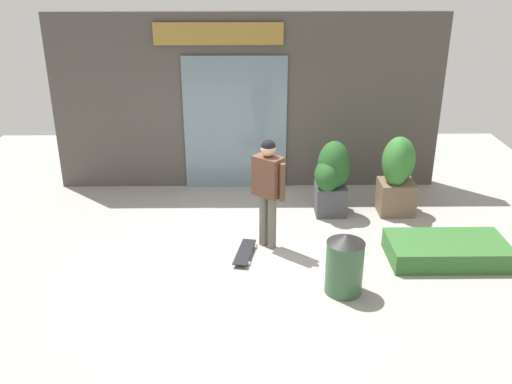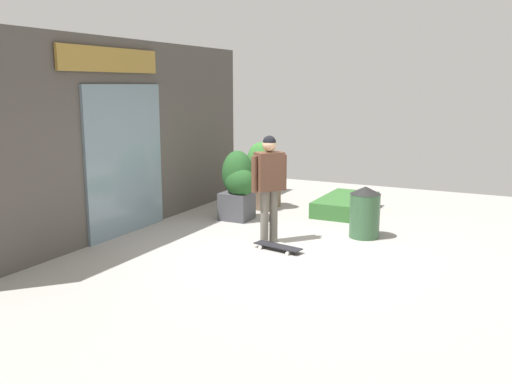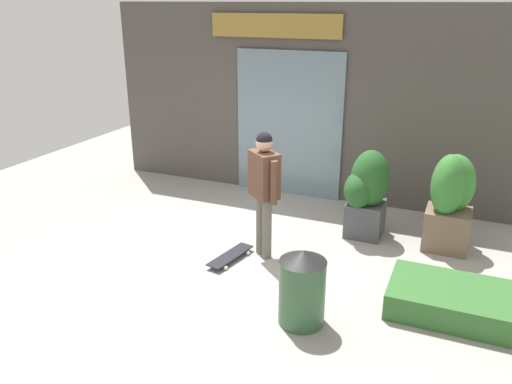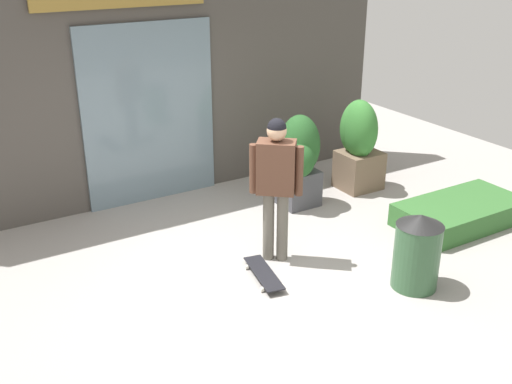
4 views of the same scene
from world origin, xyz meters
The scene contains 8 objects.
ground_plane centered at (0.00, 0.00, 0.00)m, with size 12.00×12.00×0.00m, color #9E9993.
building_facade centered at (-0.01, 2.83, 1.60)m, with size 7.08×0.31×3.21m.
skateboarder centered at (0.30, 0.30, 1.04)m, with size 0.49×0.47×1.70m.
skateboard centered at (-0.05, -0.01, 0.06)m, with size 0.36×0.81×0.08m.
planter_box_left centered at (2.51, 1.51, 0.73)m, with size 0.59×0.66×1.35m.
planter_box_right centered at (1.40, 1.45, 0.67)m, with size 0.60×0.70×1.28m.
trash_bin centered at (1.25, -0.97, 0.43)m, with size 0.50×0.50×0.85m.
hedge_ledge centered at (2.89, -0.15, 0.15)m, with size 1.70×0.90×0.30m, color #33662D.
Camera 1 is at (0.02, -7.33, 4.15)m, focal length 39.67 mm.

